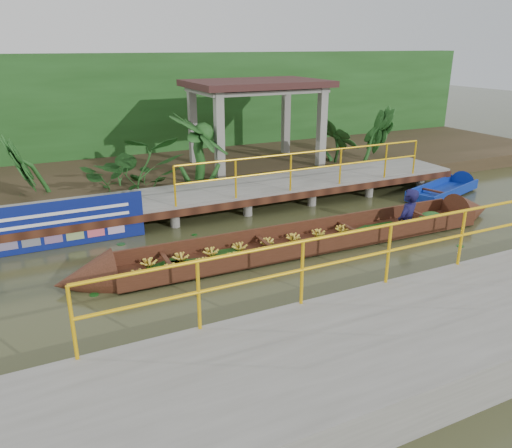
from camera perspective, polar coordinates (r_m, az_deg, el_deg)
name	(u,v)px	position (r m, az deg, el deg)	size (l,w,h in m)	color
ground	(259,259)	(10.62, 0.33, -4.02)	(80.00, 80.00, 0.00)	#31361B
land_strip	(161,172)	(17.25, -10.81, 5.87)	(30.00, 8.00, 0.45)	#2F2717
far_dock	(203,196)	(13.43, -6.08, 3.24)	(16.00, 2.06, 1.66)	slate
near_dock	(445,332)	(8.02, 20.83, -11.48)	(18.00, 2.40, 1.73)	slate
pavilion	(256,92)	(16.75, 0.02, 14.81)	(4.40, 3.00, 3.00)	slate
foliage_backdrop	(139,110)	(19.33, -13.21, 12.55)	(30.00, 0.80, 4.00)	#1A4215
vendor_boat	(322,234)	(11.39, 7.55, -1.13)	(10.88, 1.33, 2.30)	#341A0E
moored_blue_boat	(455,187)	(16.65, 21.74, 3.99)	(3.40, 1.82, 0.79)	navy
blue_banner	(65,224)	(11.81, -20.98, 0.04)	(3.47, 0.04, 1.09)	navy
tropical_plants	(189,149)	(15.03, -7.62, 8.52)	(14.49, 1.49, 1.87)	#1A4215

